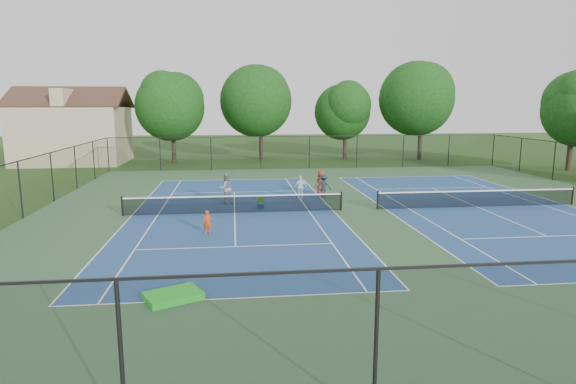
{
  "coord_description": "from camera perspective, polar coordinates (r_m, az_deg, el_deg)",
  "views": [
    {
      "loc": [
        -7.02,
        -25.88,
        5.86
      ],
      "look_at": [
        -4.17,
        -1.0,
        1.3
      ],
      "focal_mm": 30.0,
      "sensor_mm": 36.0,
      "label": 1
    }
  ],
  "objects": [
    {
      "name": "bystander_c",
      "position": [
        31.57,
        3.94,
        1.1
      ],
      "size": [
        0.93,
        0.79,
        1.63
      ],
      "primitive_type": "imported",
      "rotation": [
        0.0,
        0.0,
        3.54
      ],
      "color": "#98321B",
      "rests_on": "ground"
    },
    {
      "name": "tree_side_e",
      "position": [
        49.92,
        30.84,
        8.83
      ],
      "size": [
        6.6,
        6.6,
        8.87
      ],
      "color": "#2D2116",
      "rests_on": "ground"
    },
    {
      "name": "ground",
      "position": [
        27.45,
        8.44,
        -2.12
      ],
      "size": [
        140.0,
        140.0,
        0.0
      ],
      "primitive_type": "plane",
      "color": "#234716",
      "rests_on": "ground"
    },
    {
      "name": "tree_back_a",
      "position": [
        50.24,
        -13.6,
        10.24
      ],
      "size": [
        6.8,
        6.8,
        9.15
      ],
      "color": "#2D2116",
      "rests_on": "ground"
    },
    {
      "name": "ball_hopper",
      "position": [
        27.47,
        -3.27,
        -1.02
      ],
      "size": [
        0.35,
        0.29,
        0.37
      ],
      "primitive_type": "cube",
      "rotation": [
        0.0,
        0.0,
        0.03
      ],
      "color": "green",
      "rests_on": "ball_crate"
    },
    {
      "name": "green_tarp",
      "position": [
        15.42,
        -13.44,
        -11.87
      ],
      "size": [
        1.97,
        1.75,
        0.2
      ],
      "primitive_type": "cube",
      "rotation": [
        0.0,
        0.0,
        0.46
      ],
      "color": "green",
      "rests_on": "ground"
    },
    {
      "name": "child_player",
      "position": [
        22.45,
        -9.52,
        -3.53
      ],
      "size": [
        0.4,
        0.27,
        1.08
      ],
      "primitive_type": "imported",
      "rotation": [
        0.0,
        0.0,
        -0.04
      ],
      "color": "#D9480E",
      "rests_on": "ground"
    },
    {
      "name": "perimeter_fence",
      "position": [
        27.15,
        8.53,
        1.18
      ],
      "size": [
        36.08,
        36.08,
        3.02
      ],
      "color": "black",
      "rests_on": "ground"
    },
    {
      "name": "tennis_court_left",
      "position": [
        26.52,
        -6.34,
        -2.3
      ],
      "size": [
        12.0,
        23.83,
        1.07
      ],
      "color": "navy",
      "rests_on": "ground"
    },
    {
      "name": "clapboard_house",
      "position": [
        53.4,
        -24.1,
        6.46
      ],
      "size": [
        10.8,
        8.1,
        7.65
      ],
      "color": "tan",
      "rests_on": "ground"
    },
    {
      "name": "bystander_a",
      "position": [
        30.23,
        1.5,
        0.57
      ],
      "size": [
        0.94,
        0.6,
        1.49
      ],
      "primitive_type": "imported",
      "rotation": [
        0.0,
        0.0,
        3.43
      ],
      "color": "white",
      "rests_on": "ground"
    },
    {
      "name": "tree_back_d",
      "position": [
        53.76,
        15.62,
        10.97
      ],
      "size": [
        7.8,
        7.8,
        10.37
      ],
      "color": "#2D2116",
      "rests_on": "ground"
    },
    {
      "name": "tree_back_c",
      "position": [
        52.28,
        6.85,
        9.83
      ],
      "size": [
        6.0,
        6.0,
        8.4
      ],
      "color": "#2D2116",
      "rests_on": "ground"
    },
    {
      "name": "court_pad",
      "position": [
        27.45,
        8.44,
        -2.11
      ],
      "size": [
        36.0,
        36.0,
        0.01
      ],
      "primitive_type": "cube",
      "color": "#325935",
      "rests_on": "ground"
    },
    {
      "name": "instructor",
      "position": [
        29.0,
        -7.38,
        0.46
      ],
      "size": [
        1.11,
        1.0,
        1.87
      ],
      "primitive_type": "imported",
      "rotation": [
        0.0,
        0.0,
        3.53
      ],
      "color": "gray",
      "rests_on": "ground"
    },
    {
      "name": "tennis_court_right",
      "position": [
        29.99,
        21.48,
        -1.48
      ],
      "size": [
        12.0,
        23.83,
        1.07
      ],
      "color": "navy",
      "rests_on": "ground"
    },
    {
      "name": "bystander_b",
      "position": [
        30.77,
        4.25,
        0.73
      ],
      "size": [
        1.11,
        0.9,
        1.5
      ],
      "primitive_type": "imported",
      "rotation": [
        0.0,
        0.0,
        2.73
      ],
      "color": "#1B283D",
      "rests_on": "ground"
    },
    {
      "name": "ball_crate",
      "position": [
        27.54,
        -3.26,
        -1.69
      ],
      "size": [
        0.4,
        0.3,
        0.28
      ],
      "primitive_type": "cube",
      "rotation": [
        0.0,
        0.0,
        -0.02
      ],
      "color": "navy",
      "rests_on": "ground"
    },
    {
      "name": "tree_back_b",
      "position": [
        51.97,
        -3.27,
        11.11
      ],
      "size": [
        7.6,
        7.6,
        10.03
      ],
      "color": "#2D2116",
      "rests_on": "ground"
    }
  ]
}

